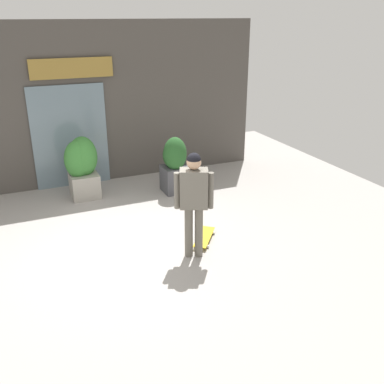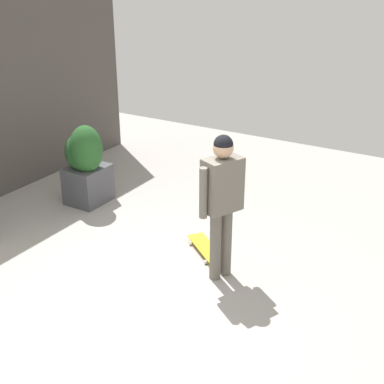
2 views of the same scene
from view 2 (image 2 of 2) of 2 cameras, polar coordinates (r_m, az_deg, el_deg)
name	(u,v)px [view 2 (image 2 of 2)]	position (r m, az deg, el deg)	size (l,w,h in m)	color
ground_plane	(133,295)	(5.93, -6.56, -11.16)	(12.00, 12.00, 0.00)	#9E9993
skateboarder	(222,193)	(5.71, 3.33, -0.11)	(0.56, 0.41, 1.74)	#666056
skateboard	(206,248)	(6.63, 1.59, -6.20)	(0.65, 0.76, 0.08)	gold
planter_box_right	(85,162)	(7.90, -11.71, 3.28)	(0.62, 0.60, 1.25)	#47474C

